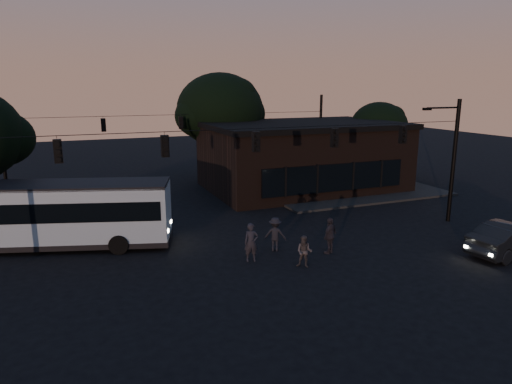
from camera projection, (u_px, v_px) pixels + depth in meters
name	position (u px, v px, depth m)	size (l,w,h in m)	color
ground	(290.00, 277.00, 20.11)	(120.00, 120.00, 0.00)	black
sidewalk_far_right	(345.00, 189.00, 37.16)	(14.00, 10.00, 0.15)	black
building	(302.00, 156.00, 37.23)	(15.40, 10.41, 5.40)	black
tree_behind	(220.00, 110.00, 40.02)	(7.60, 7.60, 9.43)	black
tree_right	(379.00, 126.00, 41.96)	(5.20, 5.20, 6.86)	black
signal_rig_near	(256.00, 164.00, 22.72)	(26.24, 0.30, 7.50)	black
signal_rig_far	(182.00, 137.00, 37.19)	(26.24, 0.30, 7.50)	black
bus	(51.00, 212.00, 23.46)	(12.36, 6.24, 3.40)	#95AEBE
car	(512.00, 238.00, 22.66)	(1.76, 5.05, 1.66)	black
pedestrian_a	(251.00, 242.00, 21.77)	(0.68, 0.45, 1.87)	black
pedestrian_b	(304.00, 252.00, 21.05)	(0.74, 0.58, 1.53)	#3C3637
pedestrian_c	(330.00, 235.00, 22.80)	(1.09, 0.45, 1.86)	black
pedestrian_d	(275.00, 234.00, 23.18)	(1.13, 0.65, 1.75)	black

